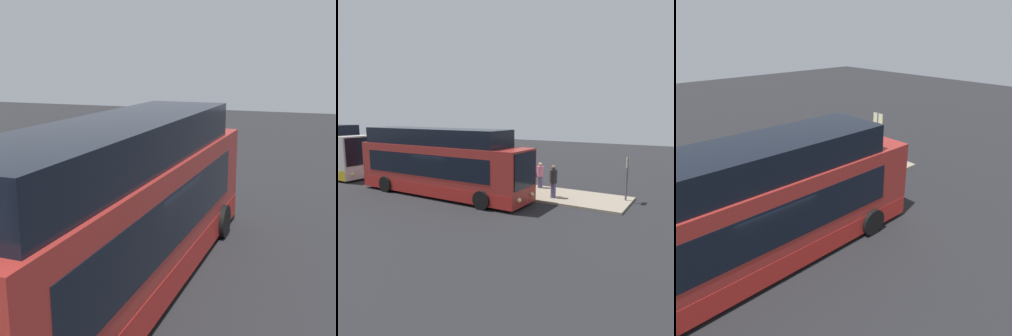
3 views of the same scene
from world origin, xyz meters
The scene contains 9 objects.
ground centered at (0.00, 0.00, 0.00)m, with size 80.00×80.00×0.00m, color #232326.
platform centered at (0.00, 3.35, 0.06)m, with size 20.00×3.50×0.12m.
bus_lead centered at (-0.25, 0.13, 1.78)m, with size 11.46×2.80×3.97m.
passenger_boarding centered at (6.00, 2.60, 1.13)m, with size 0.58×0.68×1.86m.
passenger_waiting centered at (2.95, 2.52, 0.97)m, with size 0.64×0.49×1.59m.
passenger_with_bags centered at (4.25, 4.49, 0.99)m, with size 0.61×0.44×1.63m.
suitcase centered at (2.52, 1.94, 0.48)m, with size 0.40×0.25×0.95m.
sign_post centered at (9.64, 4.13, 1.67)m, with size 0.10×0.66×2.43m.
trash_bin centered at (1.72, 4.11, 0.45)m, with size 0.44×0.44×0.65m.
Camera 2 is at (13.19, -14.18, 4.83)m, focal length 35.00 mm.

